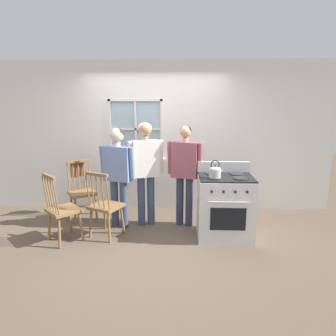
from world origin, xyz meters
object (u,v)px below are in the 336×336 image
Objects in this scene: potted_plant at (138,154)px; handbag at (77,169)px; chair_near_wall at (62,211)px; chair_by_window at (82,193)px; person_elderly_left at (118,168)px; person_adult_right at (185,167)px; chair_center_cluster at (105,207)px; person_teen_center at (146,164)px; stove at (225,206)px; kettle at (215,171)px.

handbag is (-1.01, -0.34, -0.21)m from potted_plant.
potted_plant is (0.89, 1.40, 0.58)m from chair_near_wall.
potted_plant reaches higher than chair_by_window.
chair_near_wall is 1.03m from person_elderly_left.
person_elderly_left is 1.05m from person_adult_right.
chair_center_cluster is (0.57, 0.18, 0.00)m from chair_near_wall.
potted_plant is at bearing 89.30° from person_teen_center.
potted_plant is at bearing 141.41° from stove.
potted_plant is 0.83× the size of handbag.
stove is at bearing 5.99° from person_elderly_left.
stove reaches higher than chair_center_cluster.
chair_by_window is 0.63× the size of person_elderly_left.
stove is at bearing -36.07° from person_teen_center.
chair_center_cluster is 1.69m from kettle.
person_teen_center is 1.16m from kettle.
person_adult_right reaches higher than kettle.
person_elderly_left is at bearing 169.65° from stove.
handbag is (-1.87, 0.40, -0.13)m from person_adult_right.
chair_by_window is at bearing 165.33° from stove.
person_elderly_left is 5.18× the size of handbag.
stove is (2.34, 0.25, 0.01)m from chair_near_wall.
person_adult_right reaches higher than handbag.
chair_by_window and chair_near_wall have the same top height.
potted_plant reaches higher than chair_center_cluster.
person_teen_center is (0.56, 0.47, 0.55)m from chair_center_cluster.
kettle is at bearing -50.83° from chair_by_window.
chair_by_window is 4.08× the size of kettle.
stove is 3.53× the size of handbag.
person_adult_right is 1.49× the size of stove.
chair_by_window is at bearing 151.50° from person_teen_center.
person_elderly_left is 1.73m from stove.
person_elderly_left is 0.88m from potted_plant.
kettle is at bearing -45.39° from potted_plant.
person_elderly_left is at bearing -55.86° from chair_by_window.
chair_by_window is 0.92m from person_elderly_left.
stove is (1.63, -0.30, -0.50)m from person_elderly_left.
potted_plant is at bearing -77.99° from chair_near_wall.
kettle reaches higher than stove.
person_elderly_left is (0.70, -0.31, 0.51)m from chair_by_window.
chair_near_wall is 4.08× the size of kettle.
person_adult_right is 0.87m from stove.
person_adult_right is (1.75, -0.21, 0.50)m from chair_by_window.
chair_by_window is 3.28× the size of handbag.
kettle is (2.16, -0.74, 0.56)m from chair_by_window.
person_teen_center reaches higher than person_elderly_left.
chair_near_wall is 1.13m from handbag.
stove is (2.33, -0.61, 0.01)m from chair_by_window.
kettle is (1.03, -0.53, 0.01)m from person_teen_center.
stove is 4.39× the size of kettle.
potted_plant is at bearing -79.48° from chair_center_cluster.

